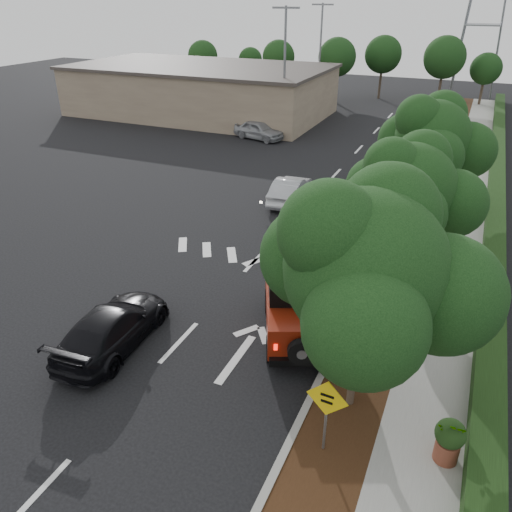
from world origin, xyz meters
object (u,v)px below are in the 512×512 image
Objects in this scene: silver_suv_ahead at (339,200)px; speed_hump_sign at (327,407)px; black_suv_oncoming at (113,327)px; red_jeep at (296,302)px.

speed_hump_sign reaches higher than silver_suv_ahead.
silver_suv_ahead reaches higher than black_suv_oncoming.
speed_hump_sign is (2.28, -4.33, 0.36)m from red_jeep.
black_suv_oncoming is at bearing -172.65° from red_jeep.
black_suv_oncoming is at bearing 171.87° from speed_hump_sign.
black_suv_oncoming is 7.35m from speed_hump_sign.
silver_suv_ahead is at bearing -109.10° from black_suv_oncoming.
red_jeep is 4.91m from speed_hump_sign.
red_jeep is 0.97× the size of black_suv_oncoming.
silver_suv_ahead is 14.98m from speed_hump_sign.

